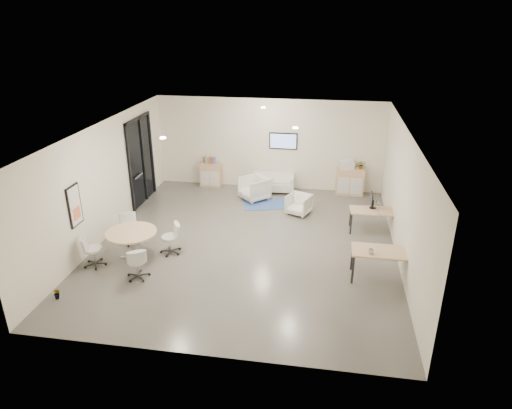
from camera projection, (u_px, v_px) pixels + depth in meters
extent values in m
cube|color=#57554F|center=(247.00, 256.00, 12.75)|extent=(8.00, 9.00, 0.80)
cube|color=white|center=(246.00, 114.00, 11.19)|extent=(8.00, 9.00, 0.80)
cube|color=white|center=(271.00, 141.00, 16.42)|extent=(8.00, 0.80, 3.20)
cube|color=white|center=(193.00, 296.00, 7.52)|extent=(8.00, 0.80, 3.20)
cube|color=white|center=(90.00, 181.00, 12.62)|extent=(0.80, 9.00, 3.20)
cube|color=white|center=(420.00, 200.00, 11.32)|extent=(0.80, 9.00, 3.20)
cube|color=black|center=(141.00, 161.00, 14.89)|extent=(0.02, 1.90, 2.85)
cube|color=black|center=(137.00, 118.00, 14.35)|extent=(0.06, 1.90, 0.08)
cube|color=black|center=(130.00, 169.00, 14.07)|extent=(0.06, 0.08, 2.85)
cube|color=black|center=(152.00, 153.00, 15.72)|extent=(0.06, 0.08, 2.85)
cube|color=black|center=(143.00, 159.00, 15.03)|extent=(0.06, 0.07, 2.85)
cube|color=#B2B2B7|center=(138.00, 176.00, 14.62)|extent=(0.04, 0.60, 0.05)
cube|color=black|center=(74.00, 206.00, 11.12)|extent=(0.04, 0.54, 1.04)
cube|color=white|center=(75.00, 206.00, 11.12)|extent=(0.01, 0.46, 0.96)
cube|color=#ED784F|center=(77.00, 213.00, 11.20)|extent=(0.01, 0.32, 0.30)
cube|color=black|center=(283.00, 141.00, 15.90)|extent=(0.98, 0.05, 0.58)
cube|color=#86AAE8|center=(283.00, 141.00, 15.87)|extent=(0.90, 0.01, 0.50)
cylinder|color=#FFEAC6|center=(163.00, 138.00, 10.71)|extent=(0.14, 0.14, 0.03)
cylinder|color=#FFEAC6|center=(295.00, 128.00, 11.63)|extent=(0.14, 0.14, 0.03)
cylinder|color=#FFEAC6|center=(263.00, 108.00, 14.08)|extent=(0.14, 0.14, 0.03)
cube|color=tan|center=(211.00, 175.00, 16.62)|extent=(0.77, 0.38, 0.87)
cube|color=silver|center=(205.00, 178.00, 16.50)|extent=(0.32, 0.02, 0.52)
cube|color=silver|center=(214.00, 179.00, 16.45)|extent=(0.32, 0.02, 0.52)
cube|color=tan|center=(350.00, 181.00, 15.85)|extent=(0.95, 0.44, 0.95)
cube|color=silver|center=(343.00, 186.00, 15.71)|extent=(0.40, 0.02, 0.57)
cube|color=silver|center=(356.00, 186.00, 15.65)|extent=(0.40, 0.02, 0.57)
cube|color=red|center=(204.00, 160.00, 16.45)|extent=(0.04, 0.14, 0.22)
cube|color=#337FCC|center=(205.00, 160.00, 16.44)|extent=(0.04, 0.14, 0.22)
cube|color=gold|center=(207.00, 160.00, 16.43)|extent=(0.04, 0.14, 0.22)
cube|color=#4CB24C|center=(209.00, 160.00, 16.42)|extent=(0.04, 0.14, 0.22)
cube|color=#CC6619|center=(210.00, 160.00, 16.41)|extent=(0.04, 0.14, 0.22)
cube|color=purple|center=(212.00, 160.00, 16.40)|extent=(0.04, 0.14, 0.22)
cube|color=#E54C7F|center=(213.00, 160.00, 16.40)|extent=(0.04, 0.14, 0.22)
cube|color=teal|center=(215.00, 160.00, 16.39)|extent=(0.04, 0.14, 0.22)
cube|color=white|center=(347.00, 164.00, 15.63)|extent=(0.51, 0.44, 0.27)
cube|color=white|center=(347.00, 160.00, 15.57)|extent=(0.38, 0.33, 0.06)
cube|color=silver|center=(273.00, 185.00, 16.19)|extent=(1.50, 0.83, 0.27)
cube|color=silver|center=(274.00, 175.00, 16.34)|extent=(1.46, 0.26, 0.27)
cube|color=silver|center=(255.00, 180.00, 16.24)|extent=(0.18, 0.73, 0.55)
cube|color=silver|center=(292.00, 183.00, 16.04)|extent=(0.18, 0.73, 0.55)
cube|color=#314796|center=(265.00, 204.00, 15.16)|extent=(1.61, 1.28, 0.01)
imported|color=silver|center=(254.00, 187.00, 15.42)|extent=(1.15, 1.15, 0.86)
imported|color=silver|center=(299.00, 203.00, 14.34)|extent=(0.87, 0.85, 0.70)
cube|color=tan|center=(373.00, 211.00, 13.06)|extent=(1.33, 0.73, 0.04)
cube|color=black|center=(351.00, 224.00, 13.03)|extent=(0.05, 0.05, 0.64)
cube|color=black|center=(394.00, 227.00, 12.85)|extent=(0.05, 0.05, 0.64)
cube|color=black|center=(350.00, 216.00, 13.53)|extent=(0.05, 0.05, 0.64)
cube|color=black|center=(392.00, 219.00, 13.36)|extent=(0.05, 0.05, 0.64)
cube|color=tan|center=(383.00, 252.00, 10.68)|extent=(1.45, 0.74, 0.04)
cube|color=black|center=(353.00, 270.00, 10.64)|extent=(0.05, 0.05, 0.71)
cube|color=black|center=(412.00, 275.00, 10.45)|extent=(0.05, 0.05, 0.71)
cube|color=black|center=(352.00, 257.00, 11.21)|extent=(0.05, 0.05, 0.71)
cube|color=black|center=(408.00, 261.00, 11.01)|extent=(0.05, 0.05, 0.71)
cylinder|color=black|center=(373.00, 208.00, 13.19)|extent=(0.20, 0.20, 0.02)
cube|color=black|center=(373.00, 204.00, 13.14)|extent=(0.04, 0.03, 0.24)
cube|color=black|center=(372.00, 199.00, 13.09)|extent=(0.03, 0.50, 0.32)
cylinder|color=tan|center=(131.00, 233.00, 11.54)|extent=(1.28, 1.28, 0.04)
cylinder|color=#B2B2B7|center=(133.00, 246.00, 11.69)|extent=(0.10, 0.10, 0.73)
cube|color=#B2B2B7|center=(134.00, 258.00, 11.83)|extent=(0.75, 0.06, 0.03)
cube|color=#B2B2B7|center=(134.00, 258.00, 11.83)|extent=(0.06, 0.75, 0.03)
imported|color=#3F7F3F|center=(361.00, 166.00, 15.57)|extent=(0.32, 0.34, 0.23)
imported|color=#3F7F3F|center=(58.00, 296.00, 10.16)|extent=(0.19, 0.29, 0.12)
imported|color=white|center=(371.00, 251.00, 10.53)|extent=(0.16, 0.14, 0.14)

